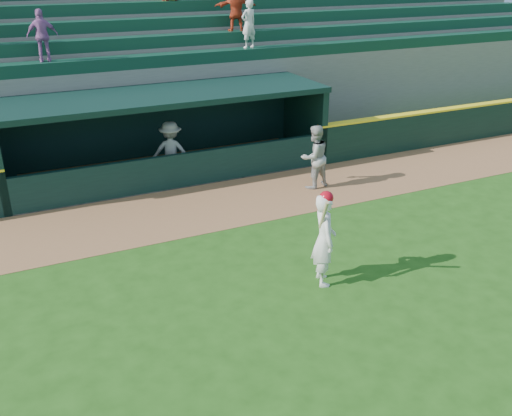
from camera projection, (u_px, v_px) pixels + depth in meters
The scene contains 9 objects.
ground at pixel (292, 301), 10.80m from camera, with size 120.00×120.00×0.00m, color #204C13.
warning_track at pixel (202, 207), 14.85m from camera, with size 40.00×3.00×0.01m, color #8E5D39.
field_wall_right at pixel (502, 118), 20.76m from camera, with size 15.50×0.30×1.20m, color black.
wall_stripe_right at pixel (505, 101), 20.51m from camera, with size 15.50×0.32×0.06m, color yellow.
dugout_player_front at pixel (314, 157), 15.83m from camera, with size 0.87×0.68×1.79m, color #A2A29D.
dugout_player_inside at pixel (171, 151), 16.34m from camera, with size 1.13×0.65×1.75m, color #9B9B96.
dugout at pixel (164, 128), 16.88m from camera, with size 9.40×2.80×2.46m.
stands at pixel (125, 67), 20.24m from camera, with size 34.50×6.25×7.46m.
batter_at_plate at pixel (324, 238), 11.06m from camera, with size 0.64×0.87×1.98m.
Camera 1 is at (-4.53, -8.00, 5.97)m, focal length 40.00 mm.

